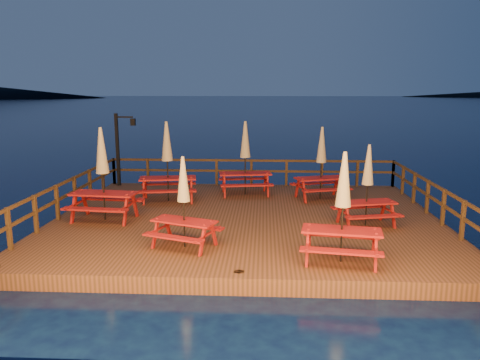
{
  "coord_description": "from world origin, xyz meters",
  "views": [
    {
      "loc": [
        0.54,
        -14.4,
        4.42
      ],
      "look_at": [
        -0.25,
        0.6,
        1.46
      ],
      "focal_mm": 35.0,
      "sensor_mm": 36.0,
      "label": 1
    }
  ],
  "objects_px": {
    "lamp_post": "(121,143)",
    "picnic_table_2": "(343,206)",
    "picnic_table_1": "(367,184)",
    "picnic_table_0": "(245,157)"
  },
  "relations": [
    {
      "from": "lamp_post",
      "to": "picnic_table_0",
      "type": "height_order",
      "value": "lamp_post"
    },
    {
      "from": "picnic_table_0",
      "to": "picnic_table_1",
      "type": "relative_size",
      "value": 1.16
    },
    {
      "from": "lamp_post",
      "to": "picnic_table_1",
      "type": "distance_m",
      "value": 10.46
    },
    {
      "from": "lamp_post",
      "to": "picnic_table_0",
      "type": "xyz_separation_m",
      "value": [
        5.2,
        -1.43,
        -0.34
      ]
    },
    {
      "from": "lamp_post",
      "to": "picnic_table_2",
      "type": "xyz_separation_m",
      "value": [
        7.75,
        -8.4,
        -0.44
      ]
    },
    {
      "from": "lamp_post",
      "to": "picnic_table_1",
      "type": "bearing_deg",
      "value": -30.94
    },
    {
      "from": "lamp_post",
      "to": "picnic_table_2",
      "type": "bearing_deg",
      "value": -47.31
    },
    {
      "from": "picnic_table_0",
      "to": "picnic_table_2",
      "type": "xyz_separation_m",
      "value": [
        2.54,
        -6.97,
        -0.1
      ]
    },
    {
      "from": "lamp_post",
      "to": "picnic_table_2",
      "type": "relative_size",
      "value": 1.15
    },
    {
      "from": "lamp_post",
      "to": "picnic_table_2",
      "type": "distance_m",
      "value": 11.44
    }
  ]
}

